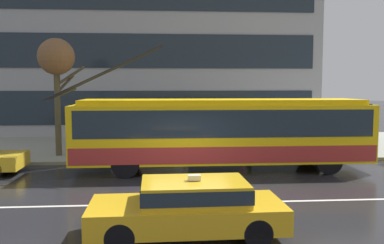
% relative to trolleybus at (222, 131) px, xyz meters
% --- Properties ---
extents(ground_plane, '(160.00, 160.00, 0.00)m').
position_rel_trolleybus_xyz_m(ground_plane, '(-1.53, -3.40, -1.57)').
color(ground_plane, black).
extents(sidewalk_slab, '(80.00, 10.00, 0.14)m').
position_rel_trolleybus_xyz_m(sidewalk_slab, '(-1.53, 6.60, -1.50)').
color(sidewalk_slab, gray).
rests_on(sidewalk_slab, ground_plane).
extents(lane_centre_line, '(72.00, 0.14, 0.01)m').
position_rel_trolleybus_xyz_m(lane_centre_line, '(-1.53, -4.60, -1.57)').
color(lane_centre_line, silver).
rests_on(lane_centre_line, ground_plane).
extents(trolleybus, '(12.63, 2.51, 4.95)m').
position_rel_trolleybus_xyz_m(trolleybus, '(0.00, 0.00, 0.00)').
color(trolleybus, yellow).
rests_on(trolleybus, ground_plane).
extents(taxi_oncoming_near, '(4.33, 1.87, 1.39)m').
position_rel_trolleybus_xyz_m(taxi_oncoming_near, '(-1.81, -7.18, -0.87)').
color(taxi_oncoming_near, gold).
rests_on(taxi_oncoming_near, ground_plane).
extents(bus_shelter, '(3.79, 1.62, 2.46)m').
position_rel_trolleybus_xyz_m(bus_shelter, '(-2.96, 3.93, 0.40)').
color(bus_shelter, gray).
rests_on(bus_shelter, sidewalk_slab).
extents(pedestrian_at_shelter, '(1.40, 1.40, 1.97)m').
position_rel_trolleybus_xyz_m(pedestrian_at_shelter, '(1.70, 4.28, 0.13)').
color(pedestrian_at_shelter, '#262E4E').
rests_on(pedestrian_at_shelter, sidewalk_slab).
extents(pedestrian_approaching_curb, '(1.36, 1.36, 2.06)m').
position_rel_trolleybus_xyz_m(pedestrian_approaching_curb, '(1.56, 2.31, 0.19)').
color(pedestrian_approaching_curb, black).
rests_on(pedestrian_approaching_curb, sidewalk_slab).
extents(pedestrian_walking_past, '(1.07, 1.07, 2.04)m').
position_rel_trolleybus_xyz_m(pedestrian_walking_past, '(4.66, 1.97, 0.18)').
color(pedestrian_walking_past, black).
rests_on(pedestrian_walking_past, sidewalk_slab).
extents(street_tree_bare, '(2.12, 1.68, 5.42)m').
position_rel_trolleybus_xyz_m(street_tree_bare, '(-7.20, 3.33, 2.98)').
color(street_tree_bare, '#4D472F').
rests_on(street_tree_bare, sidewalk_slab).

